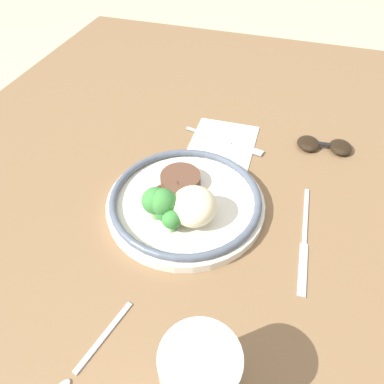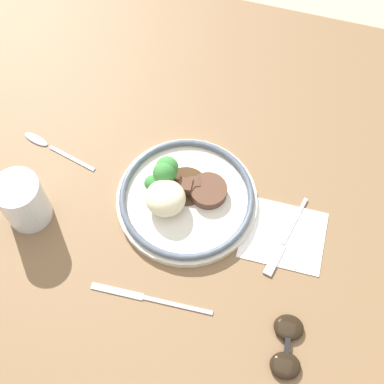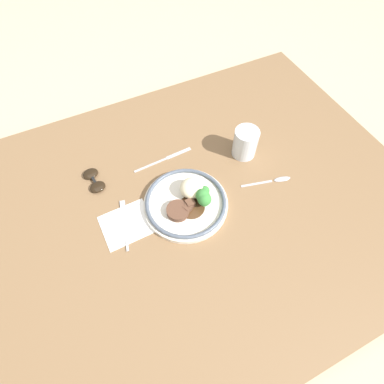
% 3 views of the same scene
% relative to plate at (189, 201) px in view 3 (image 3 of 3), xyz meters
% --- Properties ---
extents(ground_plane, '(8.00, 8.00, 0.00)m').
position_rel_plate_xyz_m(ground_plane, '(-0.01, 0.00, -0.06)').
color(ground_plane, tan).
extents(dining_table, '(1.45, 1.07, 0.04)m').
position_rel_plate_xyz_m(dining_table, '(-0.01, 0.00, -0.04)').
color(dining_table, brown).
rests_on(dining_table, ground).
extents(napkin, '(0.15, 0.13, 0.00)m').
position_rel_plate_xyz_m(napkin, '(-0.19, 0.02, -0.02)').
color(napkin, white).
rests_on(napkin, dining_table).
extents(plate, '(0.26, 0.26, 0.07)m').
position_rel_plate_xyz_m(plate, '(0.00, 0.00, 0.00)').
color(plate, silver).
rests_on(plate, dining_table).
extents(juice_glass, '(0.08, 0.08, 0.10)m').
position_rel_plate_xyz_m(juice_glass, '(0.26, 0.10, 0.02)').
color(juice_glass, orange).
rests_on(juice_glass, dining_table).
extents(fork, '(0.05, 0.17, 0.00)m').
position_rel_plate_xyz_m(fork, '(-0.20, 0.03, -0.02)').
color(fork, '#ADADB2').
rests_on(fork, napkin).
extents(knife, '(0.21, 0.02, 0.00)m').
position_rel_plate_xyz_m(knife, '(0.00, 0.19, -0.02)').
color(knife, '#ADADB2').
rests_on(knife, dining_table).
extents(spoon, '(0.16, 0.05, 0.01)m').
position_rel_plate_xyz_m(spoon, '(0.29, -0.04, -0.02)').
color(spoon, '#ADADB2').
rests_on(spoon, dining_table).
extents(sunglasses, '(0.06, 0.11, 0.02)m').
position_rel_plate_xyz_m(sunglasses, '(-0.24, 0.21, -0.01)').
color(sunglasses, black).
rests_on(sunglasses, dining_table).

